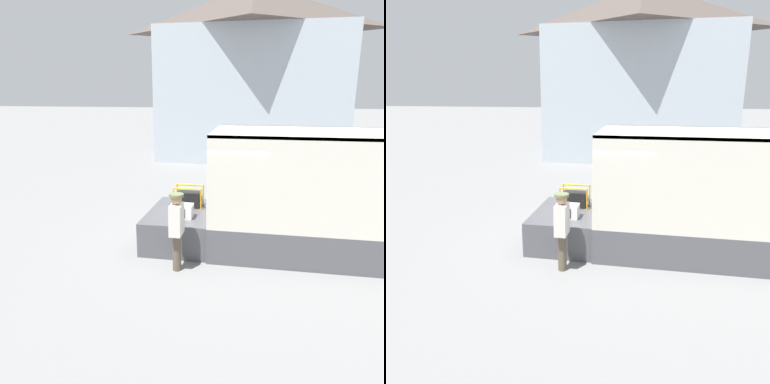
% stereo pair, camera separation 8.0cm
% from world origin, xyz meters
% --- Properties ---
extents(ground_plane, '(160.00, 160.00, 0.00)m').
position_xyz_m(ground_plane, '(0.00, 0.00, 0.00)').
color(ground_plane, gray).
extents(box_truck, '(6.25, 2.41, 2.81)m').
position_xyz_m(box_truck, '(3.60, -0.00, 0.85)').
color(box_truck, silver).
rests_on(box_truck, ground).
extents(tailgate_deck, '(1.59, 2.29, 0.80)m').
position_xyz_m(tailgate_deck, '(-0.79, 0.00, 0.40)').
color(tailgate_deck, '#4C4C51').
rests_on(tailgate_deck, ground).
extents(microwave, '(0.52, 0.36, 0.32)m').
position_xyz_m(microwave, '(-0.68, -0.50, 0.95)').
color(microwave, white).
rests_on(microwave, tailgate_deck).
extents(portable_generator, '(0.73, 0.43, 0.54)m').
position_xyz_m(portable_generator, '(-0.67, 0.39, 1.00)').
color(portable_generator, black).
rests_on(portable_generator, tailgate_deck).
extents(worker_person, '(0.30, 0.44, 1.67)m').
position_xyz_m(worker_person, '(-0.56, -1.58, 1.02)').
color(worker_person, brown).
rests_on(worker_person, ground).
extents(house_backdrop, '(10.23, 7.03, 9.23)m').
position_xyz_m(house_backdrop, '(0.40, 13.66, 4.71)').
color(house_backdrop, '#A8B2BC').
rests_on(house_backdrop, ground).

